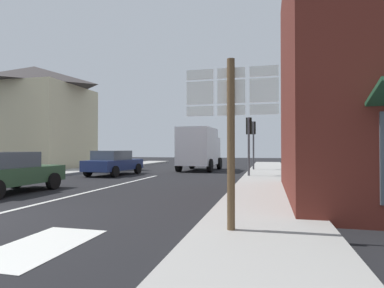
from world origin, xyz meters
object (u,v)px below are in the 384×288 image
Objects in this scene: traffic_light_near_right at (249,133)px; traffic_light_far_right at (254,134)px; sedan_far at (114,162)px; route_sign_post at (231,125)px; delivery_truck at (200,148)px; sedan_near at (5,172)px.

traffic_light_far_right is (-0.00, 5.31, 0.17)m from traffic_light_near_right.
sedan_far is 1.35× the size of route_sign_post.
traffic_light_near_right reaches higher than delivery_truck.
sedan_near is at bearing -134.82° from traffic_light_near_right.
delivery_truck is at bearing 127.44° from traffic_light_near_right.
sedan_near is 1.28× the size of traffic_light_near_right.
route_sign_post is 11.64m from traffic_light_near_right.
route_sign_post is (8.38, -3.58, 1.24)m from sedan_near.
traffic_light_far_right is (8.00, 13.36, 1.83)m from sedan_near.
delivery_truck is 6.36m from traffic_light_near_right.
sedan_far is 14.36m from route_sign_post.
delivery_truck is (4.17, 5.05, 0.89)m from sedan_far.
route_sign_post is at bearing -88.09° from traffic_light_near_right.
traffic_light_far_right is (8.01, 5.36, 1.83)m from sedan_far.
route_sign_post is (8.39, -11.58, 1.24)m from sedan_far.
traffic_light_far_right is (-0.39, 16.94, 0.59)m from route_sign_post.
sedan_near is at bearing -107.68° from delivery_truck.
traffic_light_near_right is at bearing -52.56° from delivery_truck.
sedan_near is at bearing -89.94° from sedan_far.
route_sign_post is 0.98× the size of traffic_light_near_right.
sedan_near is 0.97× the size of sedan_far.
route_sign_post reaches higher than delivery_truck.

